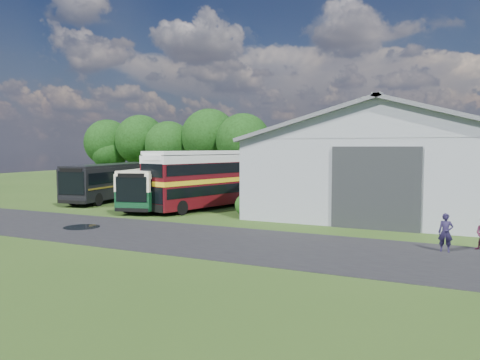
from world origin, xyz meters
The scene contains 16 objects.
ground centered at (0.00, 0.00, 0.00)m, with size 120.00×120.00×0.00m, color #243E13.
asphalt_road centered at (3.00, -3.00, 0.00)m, with size 60.00×8.00×0.02m, color black.
puddle centered at (-1.50, -3.00, 0.00)m, with size 2.20×2.20×0.01m, color black.
storage_shed centered at (15.00, 15.98, 4.17)m, with size 18.80×24.80×8.15m.
tree_far_left centered at (-23.00, 24.00, 5.56)m, with size 6.12×6.12×8.64m.
tree_left_a centered at (-18.00, 24.50, 5.87)m, with size 6.46×6.46×9.12m.
tree_left_b centered at (-13.00, 23.50, 5.25)m, with size 5.78×5.78×8.16m.
tree_mid centered at (-8.00, 24.80, 6.18)m, with size 6.80×6.80×9.60m.
tree_right_a centered at (-3.00, 23.80, 5.69)m, with size 6.26×6.26×8.83m.
shrub_front centered at (5.60, 6.00, 0.00)m, with size 1.70×1.70×1.70m, color #194714.
shrub_mid centered at (5.60, 8.00, 0.00)m, with size 1.60×1.60×1.60m, color #194714.
shrub_back centered at (5.60, 10.00, 0.00)m, with size 1.80×1.80×1.80m, color #194714.
bus_green_single centered at (-2.98, 7.65, 1.73)m, with size 5.42×12.07×3.24m.
bus_maroon_double centered at (0.95, 8.04, 2.33)m, with size 5.45×11.20×4.67m.
bus_dark_single centered at (-9.92, 9.67, 1.81)m, with size 4.68×12.61×3.40m.
visitor_a centered at (19.06, -0.78, 0.91)m, with size 0.67×0.44×1.83m, color #1C1733.
Camera 1 is at (19.67, -24.63, 4.94)m, focal length 35.00 mm.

